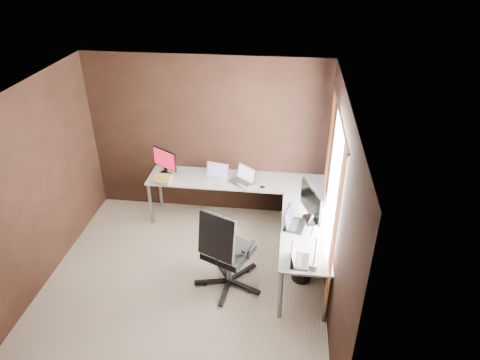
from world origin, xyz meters
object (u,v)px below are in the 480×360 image
(laptop_white, at_px, (216,176))
(desk_lamp, at_px, (310,235))
(drawer_pedestal, at_px, (298,221))
(wastebasket, at_px, (302,270))
(book_stack, at_px, (163,179))
(monitor_right, at_px, (311,203))
(laptop_black_big, at_px, (293,222))
(monitor_left, at_px, (165,161))
(laptop_silver, at_px, (243,179))
(office_chair, at_px, (227,264))
(laptop_black_small, at_px, (297,258))

(laptop_white, bearing_deg, desk_lamp, -39.73)
(drawer_pedestal, relative_size, wastebasket, 2.07)
(drawer_pedestal, bearing_deg, book_stack, 175.76)
(monitor_right, bearing_deg, laptop_black_big, 97.24)
(monitor_left, relative_size, wastebasket, 1.43)
(drawer_pedestal, relative_size, laptop_silver, 1.35)
(drawer_pedestal, xyz_separation_m, book_stack, (-2.02, 0.15, 0.47))
(laptop_silver, bearing_deg, office_chair, -52.16)
(drawer_pedestal, bearing_deg, laptop_black_big, -97.22)
(laptop_black_small, bearing_deg, monitor_right, -6.91)
(laptop_black_small, bearing_deg, wastebasket, -6.94)
(monitor_left, height_order, laptop_black_big, monitor_left)
(laptop_white, distance_m, laptop_silver, 0.42)
(laptop_white, xyz_separation_m, desk_lamp, (1.34, -1.76, 0.36))
(drawer_pedestal, distance_m, laptop_black_big, 0.86)
(desk_lamp, bearing_deg, office_chair, -176.02)
(laptop_silver, height_order, laptop_black_big, laptop_silver)
(monitor_right, height_order, laptop_white, monitor_right)
(desk_lamp, bearing_deg, laptop_black_big, 125.84)
(monitor_left, xyz_separation_m, office_chair, (1.17, -1.50, -0.61))
(desk_lamp, bearing_deg, laptop_silver, 140.49)
(book_stack, height_order, desk_lamp, desk_lamp)
(monitor_left, xyz_separation_m, laptop_silver, (1.21, -0.10, -0.18))
(wastebasket, bearing_deg, laptop_white, 137.71)
(laptop_silver, bearing_deg, book_stack, -134.52)
(desk_lamp, bearing_deg, drawer_pedestal, 115.59)
(drawer_pedestal, xyz_separation_m, office_chair, (-0.88, -1.12, 0.05))
(book_stack, bearing_deg, laptop_silver, 5.96)
(desk_lamp, bearing_deg, monitor_left, 161.74)
(monitor_left, distance_m, laptop_silver, 1.22)
(monitor_left, height_order, laptop_white, monitor_left)
(monitor_left, height_order, laptop_black_small, monitor_left)
(monitor_left, height_order, monitor_right, monitor_right)
(laptop_white, distance_m, office_chair, 1.55)
(laptop_black_big, distance_m, book_stack, 2.12)
(laptop_black_big, bearing_deg, drawer_pedestal, 5.23)
(monitor_right, height_order, laptop_silver, monitor_right)
(laptop_white, distance_m, laptop_black_small, 2.12)
(monitor_right, xyz_separation_m, office_chair, (-1.00, -0.52, -0.66))
(monitor_left, relative_size, laptop_black_small, 1.36)
(desk_lamp, xyz_separation_m, office_chair, (-0.96, 0.32, -0.79))
(laptop_silver, xyz_separation_m, desk_lamp, (0.92, -1.71, 0.36))
(laptop_silver, height_order, office_chair, office_chair)
(laptop_white, distance_m, desk_lamp, 2.24)
(laptop_silver, height_order, book_stack, laptop_silver)
(wastebasket, bearing_deg, drawer_pedestal, 94.56)
(book_stack, bearing_deg, desk_lamp, -36.96)
(laptop_silver, distance_m, wastebasket, 1.60)
(laptop_silver, bearing_deg, desk_lamp, -22.22)
(desk_lamp, height_order, wastebasket, desk_lamp)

